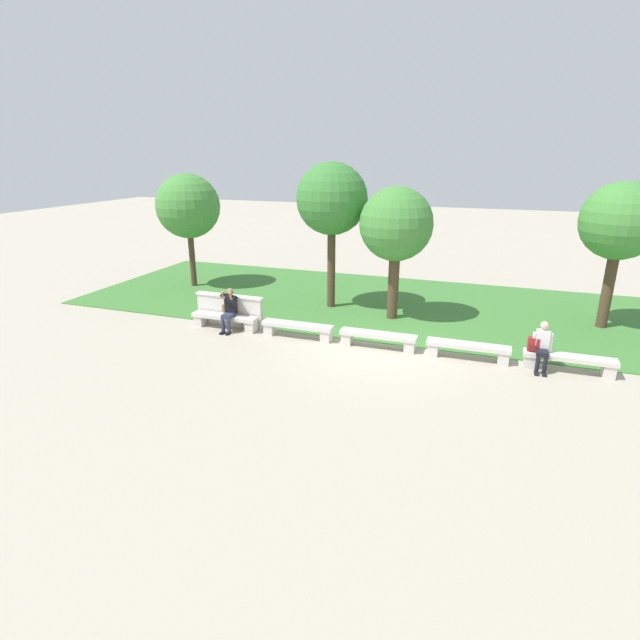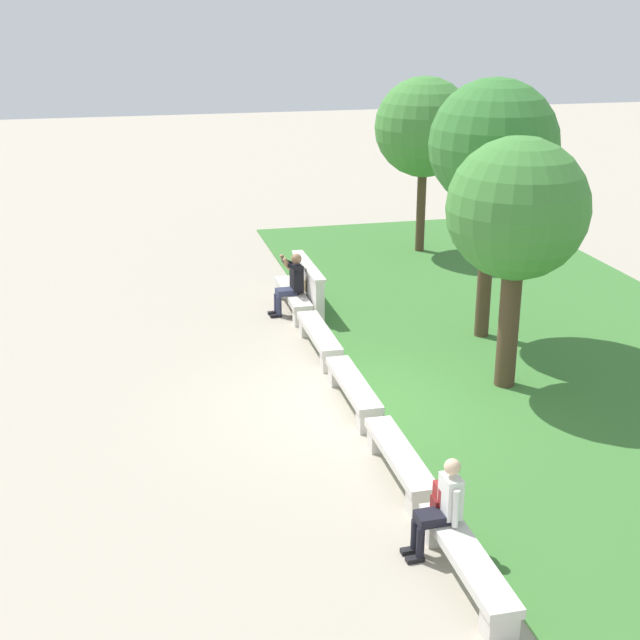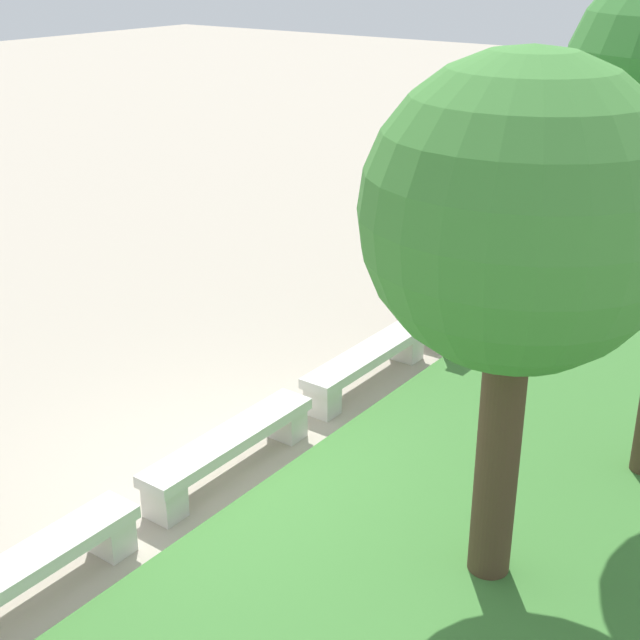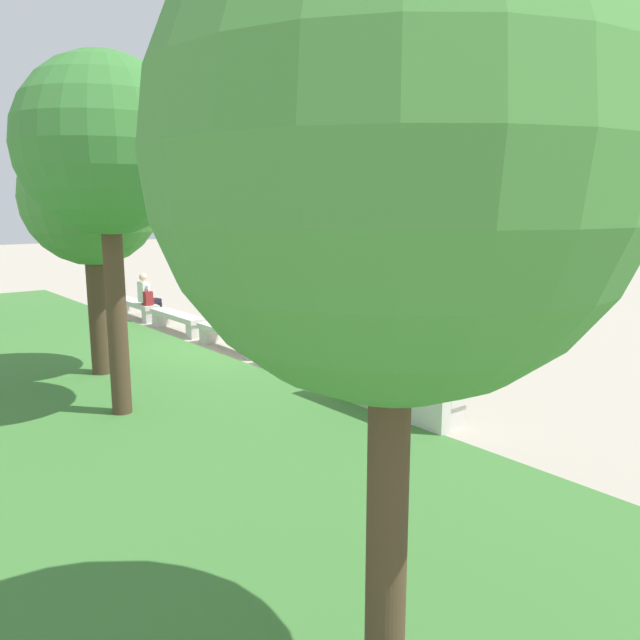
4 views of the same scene
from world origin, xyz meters
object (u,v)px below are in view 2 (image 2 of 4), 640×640
at_px(person_photographer, 291,281).
at_px(backpack, 443,498).
at_px(tree_left_background, 493,146).
at_px(tree_right_background, 424,128).
at_px(bench_far, 400,460).
at_px(tree_far_back, 517,211).
at_px(bench_main, 293,297).
at_px(bench_mid, 353,389).
at_px(bench_near, 319,337).
at_px(bench_end, 467,563).
at_px(person_distant, 442,504).

relative_size(person_photographer, backpack, 3.08).
relative_size(tree_left_background, tree_right_background, 1.11).
bearing_deg(bench_far, tree_far_back, 133.57).
height_order(bench_main, bench_mid, same).
bearing_deg(bench_near, backpack, 0.22).
distance_m(bench_main, bench_near, 2.45).
distance_m(bench_near, tree_left_background, 4.79).
bearing_deg(tree_far_back, bench_far, -46.43).
xyz_separation_m(bench_near, bench_far, (4.91, 0.00, 0.00)).
bearing_deg(bench_far, bench_near, 180.00).
bearing_deg(bench_main, tree_far_back, 30.24).
bearing_deg(bench_near, person_photographer, -178.01).
bearing_deg(person_photographer, tree_left_background, 57.27).
distance_m(bench_far, tree_right_background, 12.37).
xyz_separation_m(bench_far, bench_end, (2.45, 0.00, 0.00)).
bearing_deg(person_distant, backpack, 155.17).
xyz_separation_m(bench_mid, bench_far, (2.45, 0.00, 0.00)).
height_order(bench_near, tree_far_back, tree_far_back).
relative_size(bench_end, tree_left_background, 0.43).
bearing_deg(backpack, bench_far, -179.10).
height_order(bench_end, tree_far_back, tree_far_back).
bearing_deg(person_distant, tree_far_back, 147.32).
bearing_deg(tree_far_back, person_photographer, -147.82).
bearing_deg(bench_near, bench_far, 0.00).
bearing_deg(person_photographer, bench_end, 0.46).
height_order(bench_far, bench_end, same).
xyz_separation_m(bench_main, tree_right_background, (-3.88, 4.22, 2.94)).
bearing_deg(bench_mid, bench_main, 180.00).
distance_m(tree_right_background, tree_far_back, 8.74).
distance_m(tree_left_background, tree_far_back, 2.49).
relative_size(bench_main, person_photographer, 1.65).
relative_size(backpack, tree_far_back, 0.10).
height_order(person_photographer, tree_right_background, tree_right_background).
distance_m(bench_main, bench_mid, 4.91).
height_order(bench_near, backpack, backpack).
distance_m(bench_near, person_distant, 6.70).
distance_m(person_photographer, backpack, 8.72).
height_order(bench_near, bench_mid, same).
height_order(tree_left_background, tree_far_back, tree_left_background).
xyz_separation_m(bench_end, person_distant, (-0.67, -0.07, 0.37)).
distance_m(bench_end, tree_far_back, 6.42).
distance_m(bench_mid, person_distant, 4.25).
relative_size(bench_near, bench_mid, 1.00).
xyz_separation_m(bench_mid, person_photographer, (-4.68, -0.08, 0.43)).
xyz_separation_m(bench_mid, bench_end, (4.91, 0.00, 0.00)).
height_order(bench_mid, tree_left_background, tree_left_background).
bearing_deg(tree_right_background, bench_far, -20.58).
relative_size(bench_near, bench_end, 1.00).
bearing_deg(bench_end, bench_near, 180.00).
distance_m(backpack, tree_right_background, 13.75).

